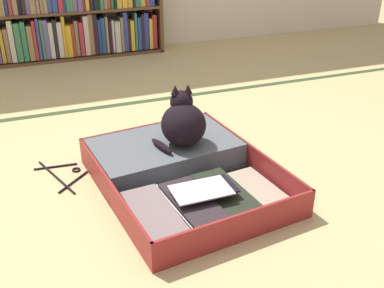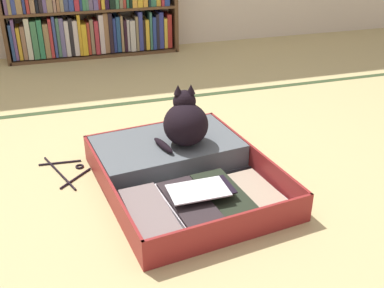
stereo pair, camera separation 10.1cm
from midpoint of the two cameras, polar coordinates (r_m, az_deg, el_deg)
name	(u,v)px [view 2 (the right image)]	position (r m, az deg, el deg)	size (l,w,h in m)	color
ground_plane	(170,191)	(2.03, -1.29, -5.95)	(10.00, 10.00, 0.00)	tan
tatami_border	(127,103)	(2.98, -7.18, 5.05)	(4.80, 0.05, 0.00)	#334526
bookshelf	(91,12)	(4.00, -11.80, 15.86)	(1.42, 0.22, 0.78)	brown
open_suitcase	(177,170)	(2.09, -0.51, -3.23)	(0.81, 0.96, 0.13)	maroon
black_cat	(185,122)	(2.12, 0.50, 2.72)	(0.27, 0.26, 0.28)	black
clothes_hanger	(66,171)	(2.25, -14.18, -3.27)	(0.24, 0.35, 0.01)	black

